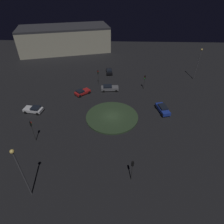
{
  "coord_description": "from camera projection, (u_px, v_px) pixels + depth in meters",
  "views": [
    {
      "loc": [
        1.27,
        -31.57,
        24.39
      ],
      "look_at": [
        0.0,
        0.0,
        1.4
      ],
      "focal_mm": 29.69,
      "sensor_mm": 36.0,
      "label": 1
    }
  ],
  "objects": [
    {
      "name": "ground_plane",
      "position": [
        112.0,
        117.0,
        39.89
      ],
      "size": [
        117.34,
        117.34,
        0.0
      ],
      "primitive_type": "plane",
      "color": "black"
    },
    {
      "name": "roundabout_island",
      "position": [
        112.0,
        117.0,
        39.8
      ],
      "size": [
        11.21,
        11.21,
        0.32
      ],
      "primitive_type": "cylinder",
      "color": "#2D4228",
      "rests_on": "ground_plane"
    },
    {
      "name": "car_red",
      "position": [
        82.0,
        92.0,
        47.26
      ],
      "size": [
        4.1,
        4.02,
        1.37
      ],
      "rotation": [
        0.0,
        0.0,
        0.76
      ],
      "color": "red",
      "rests_on": "ground_plane"
    },
    {
      "name": "car_white",
      "position": [
        34.0,
        109.0,
        41.04
      ],
      "size": [
        4.32,
        2.64,
        1.39
      ],
      "rotation": [
        0.0,
        0.0,
        2.99
      ],
      "color": "white",
      "rests_on": "ground_plane"
    },
    {
      "name": "car_black",
      "position": [
        109.0,
        71.0,
        57.72
      ],
      "size": [
        2.34,
        4.25,
        1.39
      ],
      "rotation": [
        0.0,
        0.0,
        1.67
      ],
      "color": "black",
      "rests_on": "ground_plane"
    },
    {
      "name": "car_grey",
      "position": [
        109.0,
        88.0,
        48.9
      ],
      "size": [
        4.68,
        2.47,
        1.5
      ],
      "rotation": [
        0.0,
        0.0,
        0.1
      ],
      "color": "slate",
      "rests_on": "ground_plane"
    },
    {
      "name": "car_blue",
      "position": [
        163.0,
        109.0,
        41.04
      ],
      "size": [
        2.87,
        4.79,
        1.54
      ],
      "rotation": [
        0.0,
        0.0,
        -1.33
      ],
      "color": "#1E38A5",
      "rests_on": "ground_plane"
    },
    {
      "name": "traffic_light_south",
      "position": [
        132.0,
        167.0,
        25.89
      ],
      "size": [
        0.34,
        0.38,
        4.12
      ],
      "rotation": [
        0.0,
        0.0,
        1.8
      ],
      "color": "#2D2D2D",
      "rests_on": "ground_plane"
    },
    {
      "name": "traffic_light_southwest",
      "position": [
        32.0,
        127.0,
        32.35
      ],
      "size": [
        0.4,
        0.37,
        4.46
      ],
      "rotation": [
        0.0,
        0.0,
        0.5
      ],
      "color": "#2D2D2D",
      "rests_on": "ground_plane"
    },
    {
      "name": "traffic_light_north",
      "position": [
        98.0,
        75.0,
        50.42
      ],
      "size": [
        0.35,
        0.39,
        4.16
      ],
      "rotation": [
        0.0,
        0.0,
        -1.28
      ],
      "color": "#2D2D2D",
      "rests_on": "ground_plane"
    },
    {
      "name": "traffic_light_northeast",
      "position": [
        145.0,
        80.0,
        48.48
      ],
      "size": [
        0.37,
        0.4,
        3.86
      ],
      "rotation": [
        0.0,
        0.0,
        -2.13
      ],
      "color": "#2D2D2D",
      "rests_on": "ground_plane"
    },
    {
      "name": "streetlamp_southwest",
      "position": [
        20.0,
        168.0,
        22.42
      ],
      "size": [
        0.51,
        0.51,
        8.9
      ],
      "color": "#4C4C51",
      "rests_on": "ground_plane"
    },
    {
      "name": "streetlamp_northeast",
      "position": [
        199.0,
        60.0,
        51.48
      ],
      "size": [
        0.53,
        0.53,
        8.96
      ],
      "color": "#4C4C51",
      "rests_on": "ground_plane"
    },
    {
      "name": "store_building",
      "position": [
        65.0,
        39.0,
        73.56
      ],
      "size": [
        36.61,
        22.86,
        9.32
      ],
      "rotation": [
        0.0,
        0.0,
        3.42
      ],
      "color": "#B7B299",
      "rests_on": "ground_plane"
    }
  ]
}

